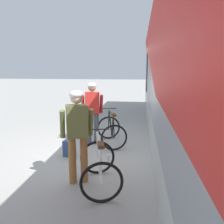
# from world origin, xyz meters

# --- Properties ---
(ground_plane) EXTENTS (80.00, 80.00, 0.00)m
(ground_plane) POSITION_xyz_m (0.00, 0.00, 0.00)
(ground_plane) COLOR #A09E99
(cyclist_near_in_olive) EXTENTS (0.66, 0.47, 1.76)m
(cyclist_near_in_olive) POSITION_xyz_m (0.01, -1.53, 1.05)
(cyclist_near_in_olive) COLOR #935B2D
(cyclist_near_in_olive) RESTS_ON ground
(cyclist_far_in_red) EXTENTS (0.66, 0.43, 1.76)m
(cyclist_far_in_red) POSITION_xyz_m (-0.19, 0.66, 1.05)
(cyclist_far_in_red) COLOR #4C515B
(cyclist_far_in_red) RESTS_ON ground
(bicycle_near_white) EXTENTS (0.96, 1.22, 0.99)m
(bicycle_near_white) POSITION_xyz_m (0.44, -1.65, 0.40)
(bicycle_near_white) COLOR black
(bicycle_near_white) RESTS_ON ground
(bicycle_far_black) EXTENTS (0.98, 1.23, 0.99)m
(bicycle_far_black) POSITION_xyz_m (0.35, 0.68, 0.40)
(bicycle_far_black) COLOR black
(bicycle_far_black) RESTS_ON ground
(backpack_on_platform) EXTENTS (0.31, 0.22, 0.40)m
(backpack_on_platform) POSITION_xyz_m (-0.57, -0.34, 0.20)
(backpack_on_platform) COLOR navy
(backpack_on_platform) RESTS_ON ground
(water_bottle_near_the_bikes) EXTENTS (0.07, 0.07, 0.20)m
(water_bottle_near_the_bikes) POSITION_xyz_m (0.45, -0.62, 0.10)
(water_bottle_near_the_bikes) COLOR silver
(water_bottle_near_the_bikes) RESTS_ON ground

